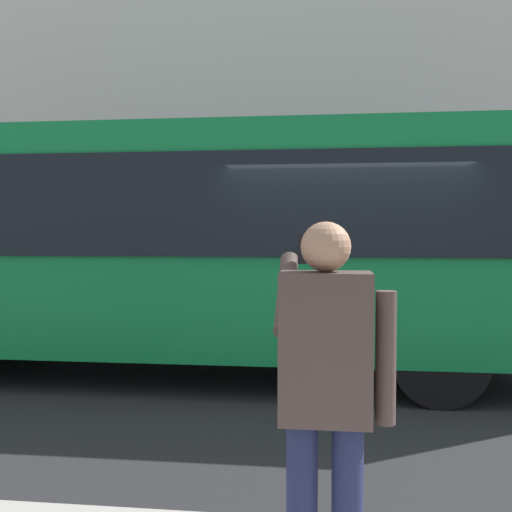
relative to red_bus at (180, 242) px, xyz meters
The scene contains 4 objects.
ground_plane 2.69m from the red_bus, 169.51° to the left, with size 60.00×60.00×0.00m, color #232326.
building_facade_far 8.00m from the red_bus, 107.94° to the right, with size 28.00×1.55×12.00m.
red_bus is the anchor object (origin of this frame).
pedestrian_photographer 5.01m from the red_bus, 111.68° to the left, with size 0.53×0.52×1.70m.
Camera 1 is at (0.23, 6.77, 1.80)m, focal length 40.34 mm.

